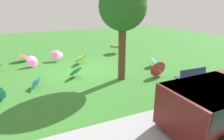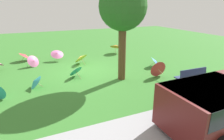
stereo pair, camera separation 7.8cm
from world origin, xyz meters
name	(u,v)px [view 2 (the right image)]	position (x,y,z in m)	size (l,w,h in m)	color
ground	(86,71)	(0.00, 0.00, 0.00)	(40.00, 40.00, 0.00)	#387A2D
park_bench	(191,76)	(-4.10, 4.15, 0.47)	(1.61, 0.51, 0.90)	navy
shade_tree	(123,8)	(-1.38, 2.00, 3.65)	(2.34, 2.34, 4.90)	brown
parasol_blue_0	(156,62)	(-4.34, 0.97, 0.35)	(0.89, 0.98, 0.70)	tan
parasol_pink_0	(34,61)	(2.85, -2.23, 0.38)	(0.94, 0.88, 0.76)	tan
parasol_yellow_0	(80,57)	(-0.07, -1.57, 0.46)	(1.21, 1.19, 0.81)	tan
parasol_pink_2	(57,54)	(1.25, -2.95, 0.55)	(0.95, 0.92, 0.84)	tan
parasol_teal_1	(35,82)	(2.96, 1.40, 0.33)	(0.67, 0.75, 0.66)	tan
parasol_red_1	(157,68)	(-3.36, 2.46, 0.46)	(0.95, 0.80, 0.93)	tan
parasol_red_3	(25,55)	(3.35, -3.90, 0.42)	(0.84, 0.90, 0.70)	tan
parasol_orange_0	(116,46)	(-3.52, -3.34, 0.61)	(1.31, 1.31, 0.89)	tan
parasol_teal_4	(75,70)	(0.85, 0.73, 0.39)	(0.97, 0.93, 0.72)	tan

